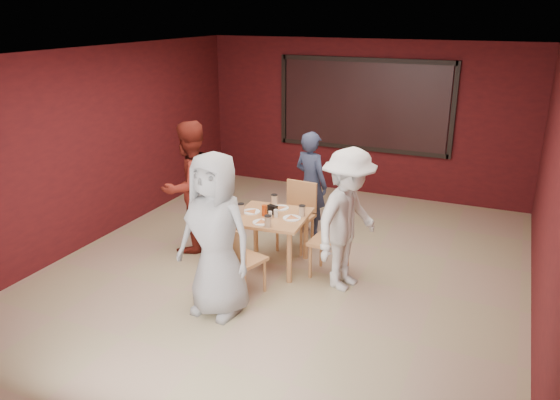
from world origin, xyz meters
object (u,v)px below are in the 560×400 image
at_px(chair_front, 239,257).
at_px(diner_left, 190,187).
at_px(diner_back, 311,184).
at_px(diner_right, 348,220).
at_px(chair_back, 298,211).
at_px(chair_left, 217,223).
at_px(chair_right, 336,238).
at_px(diner_front, 215,235).
at_px(dining_table, 271,221).

bearing_deg(chair_front, diner_left, 143.28).
distance_m(chair_front, diner_back, 2.15).
bearing_deg(diner_right, chair_front, 138.13).
bearing_deg(chair_back, chair_left, -143.73).
bearing_deg(diner_back, chair_right, 145.38).
relative_size(chair_right, diner_front, 0.51).
bearing_deg(diner_left, diner_front, 58.74).
height_order(chair_front, chair_right, chair_right).
bearing_deg(chair_left, diner_back, 52.33).
bearing_deg(chair_left, diner_left, 176.98).
bearing_deg(diner_front, chair_left, 124.96).
relative_size(diner_front, diner_back, 1.17).
xyz_separation_m(chair_front, diner_front, (-0.06, -0.43, 0.44)).
xyz_separation_m(dining_table, chair_left, (-0.85, 0.04, -0.17)).
bearing_deg(diner_right, chair_right, 60.11).
xyz_separation_m(chair_front, chair_right, (0.90, 0.93, 0.03)).
relative_size(chair_back, diner_front, 0.51).
relative_size(chair_back, diner_left, 0.52).
height_order(dining_table, chair_right, chair_right).
bearing_deg(diner_left, diner_back, 148.53).
relative_size(chair_left, diner_right, 0.47).
relative_size(dining_table, chair_left, 1.19).
xyz_separation_m(chair_back, diner_right, (1.00, -0.87, 0.34)).
distance_m(chair_left, diner_back, 1.57).
relative_size(chair_left, diner_left, 0.45).
bearing_deg(chair_right, diner_back, 123.38).
xyz_separation_m(chair_left, diner_left, (-0.43, 0.02, 0.46)).
bearing_deg(dining_table, chair_left, 177.01).
distance_m(chair_left, chair_right, 1.73).
xyz_separation_m(chair_right, diner_front, (-0.96, -1.36, 0.40)).
bearing_deg(diner_back, chair_front, 109.16).
bearing_deg(diner_left, dining_table, 104.49).
distance_m(dining_table, chair_back, 0.74).
relative_size(chair_front, diner_front, 0.48).
height_order(dining_table, chair_left, dining_table).
bearing_deg(chair_left, chair_front, -47.87).
bearing_deg(diner_back, dining_table, 108.19).
bearing_deg(chair_front, chair_back, 86.27).
xyz_separation_m(diner_back, diner_left, (-1.37, -1.19, 0.13)).
xyz_separation_m(dining_table, diner_left, (-1.28, 0.07, 0.29)).
relative_size(chair_front, chair_back, 0.93).
xyz_separation_m(chair_front, chair_back, (0.10, 1.60, 0.04)).
bearing_deg(diner_front, diner_right, 50.24).
distance_m(dining_table, diner_back, 1.27).
distance_m(diner_front, diner_left, 1.82).
xyz_separation_m(chair_back, diner_left, (-1.36, -0.66, 0.39)).
bearing_deg(diner_right, diner_left, 99.49).
bearing_deg(chair_right, chair_left, -179.68).
bearing_deg(diner_back, diner_left, 63.03).
height_order(chair_front, diner_back, diner_back).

